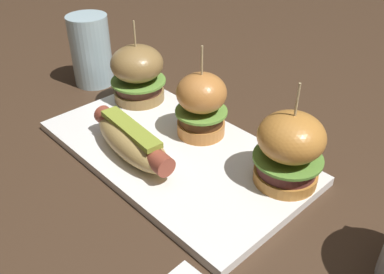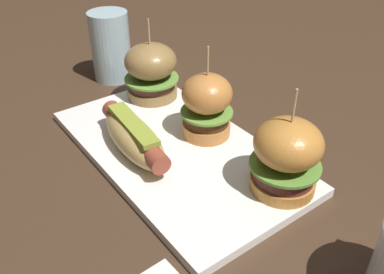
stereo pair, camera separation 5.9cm
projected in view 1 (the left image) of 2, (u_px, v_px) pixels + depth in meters
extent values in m
plane|color=#422D1E|center=(174.00, 155.00, 0.64)|extent=(3.00, 3.00, 0.00)
cube|color=white|center=(173.00, 151.00, 0.64)|extent=(0.42, 0.23, 0.01)
ellipsoid|color=tan|center=(132.00, 142.00, 0.61)|extent=(0.18, 0.07, 0.05)
cylinder|color=brown|center=(131.00, 138.00, 0.60)|extent=(0.18, 0.05, 0.03)
cube|color=olive|center=(130.00, 128.00, 0.59)|extent=(0.13, 0.04, 0.01)
cylinder|color=olive|center=(139.00, 94.00, 0.76)|extent=(0.09, 0.09, 0.02)
cylinder|color=#553125|center=(139.00, 86.00, 0.75)|extent=(0.08, 0.08, 0.02)
cylinder|color=#6B9E3D|center=(138.00, 81.00, 0.75)|extent=(0.10, 0.10, 0.00)
ellipsoid|color=olive|center=(137.00, 64.00, 0.73)|extent=(0.09, 0.09, 0.06)
cylinder|color=tan|center=(135.00, 38.00, 0.70)|extent=(0.00, 0.00, 0.06)
cylinder|color=#C77C3B|center=(199.00, 126.00, 0.67)|extent=(0.08, 0.08, 0.02)
cylinder|color=#492913|center=(199.00, 116.00, 0.66)|extent=(0.07, 0.07, 0.02)
cylinder|color=#6B9E3D|center=(199.00, 110.00, 0.65)|extent=(0.08, 0.08, 0.00)
ellipsoid|color=#C77C3B|center=(200.00, 92.00, 0.63)|extent=(0.08, 0.08, 0.06)
cylinder|color=tan|center=(200.00, 64.00, 0.61)|extent=(0.00, 0.00, 0.06)
cylinder|color=#C88236|center=(285.00, 175.00, 0.57)|extent=(0.09, 0.09, 0.02)
cylinder|color=brown|center=(287.00, 165.00, 0.56)|extent=(0.08, 0.08, 0.02)
cylinder|color=#609338|center=(288.00, 158.00, 0.55)|extent=(0.09, 0.09, 0.00)
ellipsoid|color=#C88236|center=(291.00, 137.00, 0.53)|extent=(0.09, 0.09, 0.06)
cylinder|color=tan|center=(296.00, 105.00, 0.51)|extent=(0.00, 0.00, 0.06)
cylinder|color=silver|center=(91.00, 50.00, 0.82)|extent=(0.08, 0.08, 0.14)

